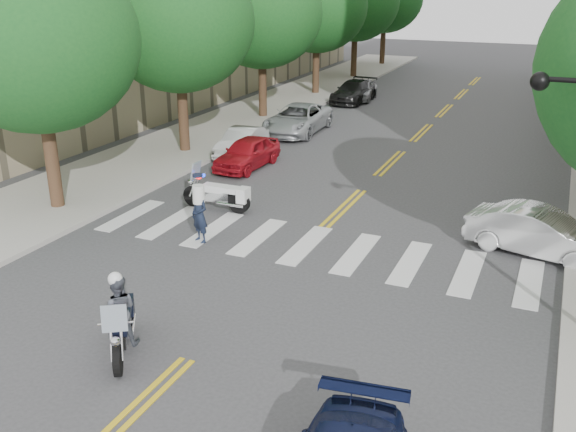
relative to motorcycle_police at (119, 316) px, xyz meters
The scene contains 16 objects.
ground 1.68m from the motorcycle_police, ahead, with size 140.00×140.00×0.00m, color #38383A.
sidewalk_left 23.64m from the motorcycle_police, 109.91° to the left, with size 5.00×60.00×0.15m, color #9E9991.
tree_l_0 10.73m from the motorcycle_police, 139.75° to the left, with size 6.40×6.40×8.45m.
tree_l_1 16.69m from the motorcycle_police, 117.33° to the left, with size 6.40×6.40×8.45m.
tree_l_2 23.88m from the motorcycle_police, 108.30° to the left, with size 6.40×6.40×8.45m.
tree_l_3 31.46m from the motorcycle_police, 103.67° to the left, with size 6.40×6.40×8.45m.
tree_l_4 39.21m from the motorcycle_police, 100.88° to the left, with size 6.40×6.40×8.45m.
motorcycle_police is the anchor object (origin of this frame).
motorcycle_parked 8.64m from the motorcycle_police, 104.96° to the left, with size 2.46×0.54×1.59m.
officer_standing 5.92m from the motorcycle_police, 104.68° to the left, with size 0.61×0.40×1.68m, color #161E31.
convertible 11.64m from the motorcycle_police, 48.51° to the left, with size 1.40×4.03×1.33m, color white.
parked_car_a 13.74m from the motorcycle_police, 105.83° to the left, with size 1.48×3.69×1.26m, color #B2121F.
parked_car_b 15.64m from the motorcycle_police, 108.07° to the left, with size 1.25×3.57×1.18m, color silver.
parked_car_c 20.17m from the motorcycle_police, 102.13° to the left, with size 2.32×5.03×1.40m, color #A2A5AA.
parked_car_d 29.03m from the motorcycle_police, 98.41° to the left, with size 1.84×4.52×1.31m, color black.
parked_car_e 29.99m from the motorcycle_police, 97.71° to the left, with size 1.49×3.69×1.26m, color gray.
Camera 1 is at (6.40, -9.53, 7.43)m, focal length 40.00 mm.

